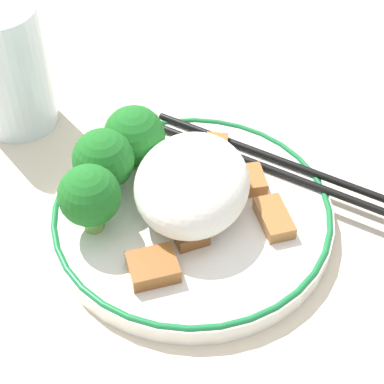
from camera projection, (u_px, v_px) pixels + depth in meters
ground_plane at (192, 223)px, 0.52m from camera, size 3.00×3.00×0.00m
plate at (192, 215)px, 0.51m from camera, size 0.22×0.22×0.02m
rice_mound at (192, 184)px, 0.49m from camera, size 0.10×0.09×0.06m
broccoli_back_left at (134, 137)px, 0.52m from camera, size 0.05×0.05×0.06m
broccoli_back_center at (103, 160)px, 0.50m from camera, size 0.05×0.05×0.06m
broccoli_back_right at (89, 196)px, 0.47m from camera, size 0.05×0.05×0.06m
meat_near_front at (153, 267)px, 0.46m from camera, size 0.04×0.04×0.01m
meat_near_left at (274, 221)px, 0.49m from camera, size 0.05×0.04×0.01m
meat_near_right at (216, 149)px, 0.55m from camera, size 0.03×0.02×0.01m
meat_near_back at (191, 236)px, 0.48m from camera, size 0.03×0.03×0.01m
meat_on_rice_edge at (249, 180)px, 0.52m from camera, size 0.04×0.03×0.01m
chopsticks at (275, 165)px, 0.54m from camera, size 0.09×0.23×0.01m
drinking_glass at (8, 68)px, 0.56m from camera, size 0.07×0.07×0.12m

